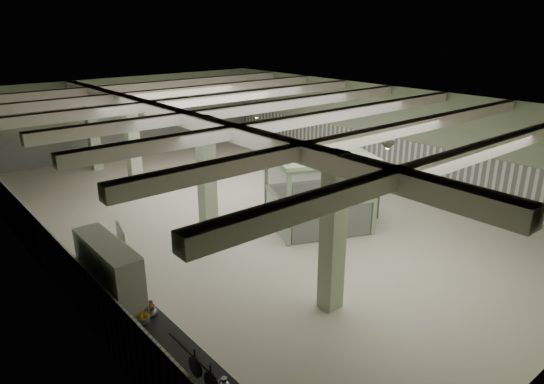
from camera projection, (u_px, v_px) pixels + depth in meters
floor at (255, 207)px, 16.81m from camera, size 20.00×20.00×0.00m
ceiling at (254, 103)px, 15.61m from camera, size 14.00×20.00×0.02m
wall_back at (128, 115)px, 23.47m from camera, size 14.00×0.02×3.60m
wall_left at (31, 204)px, 12.00m from camera, size 0.02×20.00×3.60m
wall_right at (386, 129)px, 20.42m from camera, size 0.02×20.00×3.60m
wainscot_left at (39, 242)px, 12.36m from camera, size 0.05×19.90×1.50m
wainscot_right at (383, 153)px, 20.75m from camera, size 0.05×19.90×1.50m
wainscot_back at (131, 136)px, 23.81m from camera, size 13.90×0.05×1.50m
girder at (186, 119)px, 14.18m from camera, size 0.45×19.90×0.40m
beam_a at (470, 155)px, 10.22m from camera, size 13.90×0.35×0.32m
beam_b at (376, 134)px, 12.04m from camera, size 13.90×0.35×0.32m
beam_c at (307, 120)px, 13.85m from camera, size 13.90×0.35×0.32m
beam_d at (254, 108)px, 15.67m from camera, size 13.90×0.35×0.32m
beam_e at (211, 99)px, 17.49m from camera, size 13.90×0.35×0.32m
beam_f at (177, 92)px, 19.30m from camera, size 13.90×0.35×0.32m
beam_g at (149, 86)px, 21.12m from camera, size 13.90×0.35×0.32m
column_a at (333, 233)px, 10.34m from camera, size 0.42×0.42×3.60m
column_b at (207, 178)px, 13.98m from camera, size 0.42×0.42×3.60m
column_c at (133, 146)px, 17.61m from camera, size 0.42×0.42×3.60m
column_d at (92, 128)px, 20.52m from camera, size 0.42×0.42×3.60m
hook_rail at (191, 354)px, 6.50m from camera, size 0.02×1.20×0.02m
pendant_front at (388, 146)px, 12.46m from camera, size 0.44×0.44×0.22m
pendant_mid at (256, 116)px, 16.46m from camera, size 0.44×0.44×0.22m
pendant_back at (183, 99)px, 20.09m from camera, size 0.44×0.44×0.22m
veg_colander at (146, 309)px, 9.03m from camera, size 0.55×0.55×0.20m
orange_bowl at (143, 319)px, 8.83m from camera, size 0.27×0.27×0.09m
skillet_near at (211, 382)px, 6.31m from camera, size 0.04×0.30×0.30m
skillet_far at (195, 367)px, 6.60m from camera, size 0.04×0.30×0.30m
walkin_cooler at (113, 293)px, 9.59m from camera, size 0.82×2.18×2.00m
guard_booth at (319, 176)px, 14.72m from camera, size 3.66×3.42×2.39m
filing_cabinet at (367, 197)px, 15.70m from camera, size 0.47×0.66×1.41m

